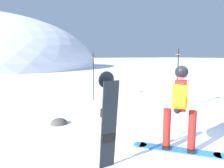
% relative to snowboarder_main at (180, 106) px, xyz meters
% --- Properties ---
extents(ground_plane, '(300.00, 300.00, 0.00)m').
position_rel_snowboarder_main_xyz_m(ground_plane, '(0.40, -0.35, -0.92)').
color(ground_plane, white).
extents(snowboarder_main, '(1.28, 1.48, 1.71)m').
position_rel_snowboarder_main_xyz_m(snowboarder_main, '(0.00, 0.00, 0.00)').
color(snowboarder_main, blue).
rests_on(snowboarder_main, ground).
extents(spare_snowboard, '(0.28, 0.21, 1.65)m').
position_rel_snowboarder_main_xyz_m(spare_snowboard, '(-1.53, 0.14, -0.08)').
color(spare_snowboard, black).
rests_on(spare_snowboard, ground).
extents(piste_marker_near, '(0.20, 0.20, 2.20)m').
position_rel_snowboarder_main_xyz_m(piste_marker_near, '(2.48, 2.36, 0.33)').
color(piste_marker_near, black).
rests_on(piste_marker_near, ground).
extents(piste_marker_far, '(0.20, 0.20, 2.06)m').
position_rel_snowboarder_main_xyz_m(piste_marker_far, '(0.79, 5.49, 0.26)').
color(piste_marker_far, black).
rests_on(piste_marker_far, ground).
extents(rock_dark, '(0.48, 0.41, 0.34)m').
position_rel_snowboarder_main_xyz_m(rock_dark, '(-1.53, 2.92, -0.92)').
color(rock_dark, '#4C4742').
rests_on(rock_dark, ground).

